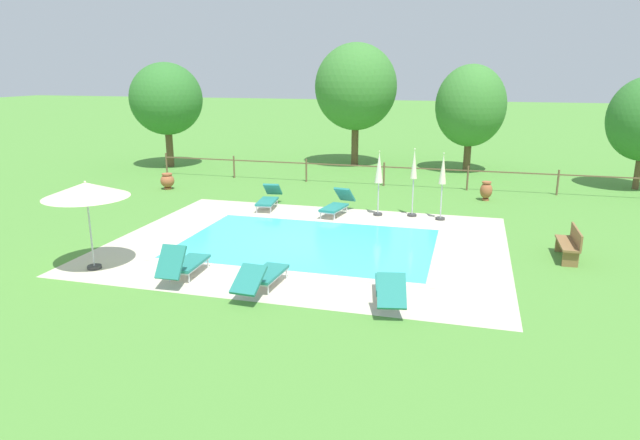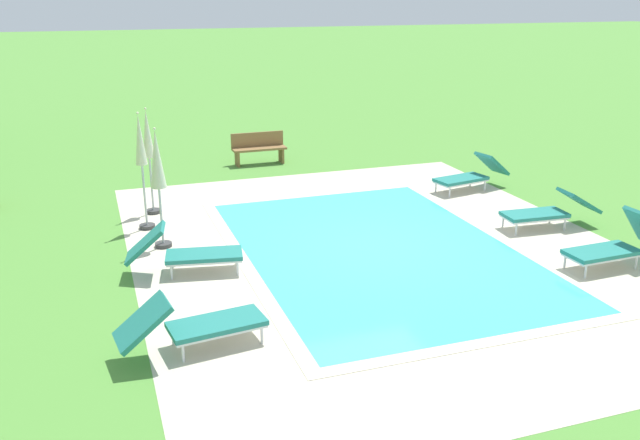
{
  "view_description": "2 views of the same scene",
  "coord_description": "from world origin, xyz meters",
  "px_view_note": "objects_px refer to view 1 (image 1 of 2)",
  "views": [
    {
      "loc": [
        4.51,
        -15.16,
        4.99
      ],
      "look_at": [
        0.24,
        0.5,
        0.6
      ],
      "focal_mm": 31.35,
      "sensor_mm": 36.0,
      "label": 1
    },
    {
      "loc": [
        -10.9,
        4.9,
        4.62
      ],
      "look_at": [
        -0.48,
        1.32,
        0.88
      ],
      "focal_mm": 38.02,
      "sensor_mm": 36.0,
      "label": 2
    }
  ],
  "objects_px": {
    "patio_umbrella_closed_row_mid_west": "(379,172)",
    "tree_centre": "(166,99)",
    "patio_umbrella_open_foreground": "(86,190)",
    "tree_east_mid": "(471,106)",
    "sun_lounger_north_end": "(262,276)",
    "wooden_bench_lawn_side": "(570,243)",
    "patio_umbrella_closed_row_mid_east": "(443,176)",
    "sun_lounger_south_near_corner": "(269,198)",
    "tree_west_mid": "(356,87)",
    "patio_umbrella_closed_row_west": "(414,172)",
    "terracotta_urn_by_tree": "(167,181)",
    "sun_lounger_north_near_steps": "(184,263)",
    "terracotta_urn_near_fence": "(486,190)",
    "sun_lounger_north_far": "(337,204)",
    "sun_lounger_north_mid": "(390,287)"
  },
  "relations": [
    {
      "from": "sun_lounger_north_end",
      "to": "patio_umbrella_closed_row_west",
      "type": "height_order",
      "value": "patio_umbrella_closed_row_west"
    },
    {
      "from": "patio_umbrella_open_foreground",
      "to": "tree_east_mid",
      "type": "relative_size",
      "value": 0.44
    },
    {
      "from": "patio_umbrella_closed_row_mid_west",
      "to": "patio_umbrella_closed_row_mid_east",
      "type": "bearing_deg",
      "value": -1.08
    },
    {
      "from": "sun_lounger_north_end",
      "to": "terracotta_urn_by_tree",
      "type": "height_order",
      "value": "sun_lounger_north_end"
    },
    {
      "from": "patio_umbrella_closed_row_mid_west",
      "to": "terracotta_urn_by_tree",
      "type": "bearing_deg",
      "value": 167.83
    },
    {
      "from": "patio_umbrella_open_foreground",
      "to": "patio_umbrella_closed_row_mid_east",
      "type": "bearing_deg",
      "value": 41.21
    },
    {
      "from": "sun_lounger_north_far",
      "to": "patio_umbrella_closed_row_mid_east",
      "type": "bearing_deg",
      "value": 3.51
    },
    {
      "from": "patio_umbrella_closed_row_mid_west",
      "to": "tree_east_mid",
      "type": "xyz_separation_m",
      "value": [
        2.85,
        9.96,
        1.69
      ]
    },
    {
      "from": "sun_lounger_north_far",
      "to": "wooden_bench_lawn_side",
      "type": "bearing_deg",
      "value": -23.04
    },
    {
      "from": "patio_umbrella_closed_row_mid_east",
      "to": "tree_centre",
      "type": "relative_size",
      "value": 0.43
    },
    {
      "from": "patio_umbrella_closed_row_west",
      "to": "patio_umbrella_closed_row_mid_west",
      "type": "bearing_deg",
      "value": -170.85
    },
    {
      "from": "patio_umbrella_open_foreground",
      "to": "terracotta_urn_by_tree",
      "type": "relative_size",
      "value": 3.38
    },
    {
      "from": "patio_umbrella_closed_row_mid_east",
      "to": "terracotta_urn_by_tree",
      "type": "distance_m",
      "value": 11.89
    },
    {
      "from": "patio_umbrella_closed_row_mid_east",
      "to": "wooden_bench_lawn_side",
      "type": "bearing_deg",
      "value": -42.21
    },
    {
      "from": "sun_lounger_north_end",
      "to": "tree_centre",
      "type": "bearing_deg",
      "value": 126.21
    },
    {
      "from": "sun_lounger_north_end",
      "to": "tree_east_mid",
      "type": "relative_size",
      "value": 0.39
    },
    {
      "from": "sun_lounger_north_end",
      "to": "tree_east_mid",
      "type": "height_order",
      "value": "tree_east_mid"
    },
    {
      "from": "patio_umbrella_closed_row_mid_west",
      "to": "tree_west_mid",
      "type": "relative_size",
      "value": 0.36
    },
    {
      "from": "patio_umbrella_open_foreground",
      "to": "sun_lounger_south_near_corner",
      "type": "bearing_deg",
      "value": 74.24
    },
    {
      "from": "terracotta_urn_by_tree",
      "to": "tree_west_mid",
      "type": "bearing_deg",
      "value": 52.23
    },
    {
      "from": "sun_lounger_north_near_steps",
      "to": "patio_umbrella_closed_row_west",
      "type": "relative_size",
      "value": 0.78
    },
    {
      "from": "sun_lounger_north_far",
      "to": "tree_west_mid",
      "type": "height_order",
      "value": "tree_west_mid"
    },
    {
      "from": "sun_lounger_south_near_corner",
      "to": "wooden_bench_lawn_side",
      "type": "height_order",
      "value": "wooden_bench_lawn_side"
    },
    {
      "from": "tree_centre",
      "to": "patio_umbrella_closed_row_mid_east",
      "type": "bearing_deg",
      "value": -26.84
    },
    {
      "from": "sun_lounger_north_mid",
      "to": "patio_umbrella_closed_row_west",
      "type": "relative_size",
      "value": 0.86
    },
    {
      "from": "sun_lounger_north_mid",
      "to": "patio_umbrella_closed_row_mid_west",
      "type": "relative_size",
      "value": 0.9
    },
    {
      "from": "terracotta_urn_near_fence",
      "to": "tree_east_mid",
      "type": "distance_m",
      "value": 7.19
    },
    {
      "from": "sun_lounger_north_end",
      "to": "patio_umbrella_closed_row_mid_east",
      "type": "height_order",
      "value": "patio_umbrella_closed_row_mid_east"
    },
    {
      "from": "sun_lounger_north_far",
      "to": "terracotta_urn_near_fence",
      "type": "height_order",
      "value": "sun_lounger_north_far"
    },
    {
      "from": "sun_lounger_north_end",
      "to": "wooden_bench_lawn_side",
      "type": "distance_m",
      "value": 8.39
    },
    {
      "from": "sun_lounger_north_mid",
      "to": "sun_lounger_south_near_corner",
      "type": "height_order",
      "value": "sun_lounger_north_mid"
    },
    {
      "from": "terracotta_urn_by_tree",
      "to": "tree_centre",
      "type": "height_order",
      "value": "tree_centre"
    },
    {
      "from": "sun_lounger_north_end",
      "to": "patio_umbrella_closed_row_mid_east",
      "type": "relative_size",
      "value": 0.9
    },
    {
      "from": "sun_lounger_north_far",
      "to": "tree_west_mid",
      "type": "xyz_separation_m",
      "value": [
        -1.59,
        10.64,
        3.71
      ]
    },
    {
      "from": "patio_umbrella_closed_row_west",
      "to": "patio_umbrella_closed_row_mid_east",
      "type": "relative_size",
      "value": 1.03
    },
    {
      "from": "patio_umbrella_closed_row_mid_west",
      "to": "wooden_bench_lawn_side",
      "type": "relative_size",
      "value": 1.53
    },
    {
      "from": "patio_umbrella_closed_row_west",
      "to": "sun_lounger_north_end",
      "type": "bearing_deg",
      "value": -108.68
    },
    {
      "from": "sun_lounger_south_near_corner",
      "to": "tree_west_mid",
      "type": "distance_m",
      "value": 11.06
    },
    {
      "from": "tree_centre",
      "to": "patio_umbrella_closed_row_mid_west",
      "type": "bearing_deg",
      "value": -30.61
    },
    {
      "from": "sun_lounger_north_near_steps",
      "to": "patio_umbrella_closed_row_west",
      "type": "xyz_separation_m",
      "value": [
        4.75,
        7.56,
        1.18
      ]
    },
    {
      "from": "wooden_bench_lawn_side",
      "to": "terracotta_urn_by_tree",
      "type": "bearing_deg",
      "value": 160.62
    },
    {
      "from": "sun_lounger_north_near_steps",
      "to": "sun_lounger_north_far",
      "type": "relative_size",
      "value": 0.91
    },
    {
      "from": "wooden_bench_lawn_side",
      "to": "sun_lounger_north_end",
      "type": "bearing_deg",
      "value": -149.58
    },
    {
      "from": "patio_umbrella_closed_row_mid_west",
      "to": "terracotta_urn_near_fence",
      "type": "relative_size",
      "value": 3.04
    },
    {
      "from": "sun_lounger_north_mid",
      "to": "sun_lounger_north_far",
      "type": "distance_m",
      "value": 7.85
    },
    {
      "from": "sun_lounger_north_mid",
      "to": "sun_lounger_north_end",
      "type": "bearing_deg",
      "value": -179.3
    },
    {
      "from": "patio_umbrella_closed_row_mid_west",
      "to": "tree_centre",
      "type": "height_order",
      "value": "tree_centre"
    },
    {
      "from": "patio_umbrella_open_foreground",
      "to": "patio_umbrella_closed_row_mid_east",
      "type": "height_order",
      "value": "patio_umbrella_closed_row_mid_east"
    },
    {
      "from": "patio_umbrella_closed_row_west",
      "to": "tree_west_mid",
      "type": "height_order",
      "value": "tree_west_mid"
    },
    {
      "from": "sun_lounger_north_end",
      "to": "tree_west_mid",
      "type": "height_order",
      "value": "tree_west_mid"
    }
  ]
}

